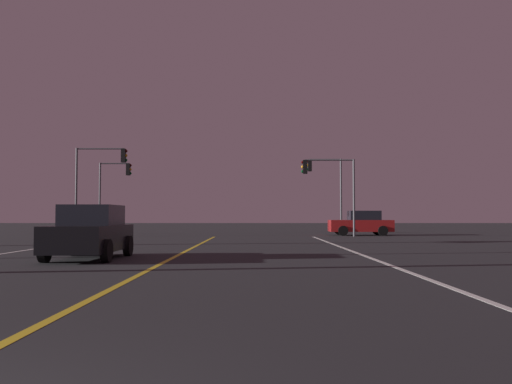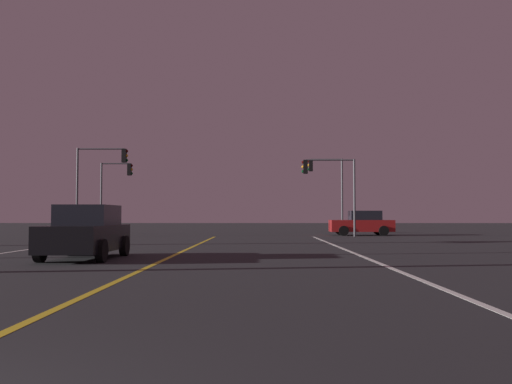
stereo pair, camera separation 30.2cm
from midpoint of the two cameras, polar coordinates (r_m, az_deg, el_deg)
name	(u,v)px [view 1 (the left image)]	position (r m, az deg, el deg)	size (l,w,h in m)	color
lane_edge_right	(383,262)	(16.68, 12.35, -7.05)	(0.16, 39.17, 0.01)	silver
lane_center_divider	(164,262)	(16.55, -9.91, -7.11)	(0.16, 39.17, 0.01)	gold
car_crossing_side	(362,223)	(39.20, 10.55, -3.19)	(4.30, 2.02, 1.70)	black
car_oncoming	(91,233)	(18.37, -17.06, -4.01)	(2.02, 4.30, 1.70)	black
traffic_light_near_right	(328,178)	(36.69, 7.15, 1.39)	(3.52, 0.36, 5.06)	#4C4C51
traffic_light_near_left	(101,171)	(37.89, -15.87, 2.11)	(3.41, 0.36, 5.81)	#4C4C51
traffic_light_far_right	(325,178)	(42.23, 6.90, 1.39)	(2.68, 0.36, 5.66)	#4C4C51
traffic_light_far_left	(115,181)	(43.28, -14.44, 1.06)	(2.45, 0.36, 5.35)	#4C4C51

